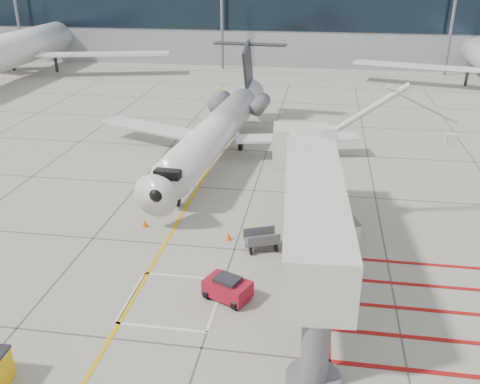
# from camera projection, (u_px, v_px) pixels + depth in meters

# --- Properties ---
(ground_plane) EXTENTS (260.00, 260.00, 0.00)m
(ground_plane) POSITION_uv_depth(u_px,v_px,m) (220.00, 292.00, 25.03)
(ground_plane) COLOR #9E9A89
(ground_plane) RESTS_ON ground
(regional_jet) EXTENTS (24.27, 29.56, 7.31)m
(regional_jet) POSITION_uv_depth(u_px,v_px,m) (207.00, 121.00, 38.00)
(regional_jet) COLOR silver
(regional_jet) RESTS_ON ground_plane
(jet_bridge) EXTENTS (9.42, 18.16, 7.07)m
(jet_bridge) POSITION_uv_depth(u_px,v_px,m) (313.00, 222.00, 23.82)
(jet_bridge) COLOR silver
(jet_bridge) RESTS_ON ground_plane
(pushback_tug) EXTENTS (2.39, 2.01, 1.19)m
(pushback_tug) POSITION_uv_depth(u_px,v_px,m) (228.00, 287.00, 24.29)
(pushback_tug) COLOR maroon
(pushback_tug) RESTS_ON ground_plane
(baggage_cart) EXTENTS (2.05, 1.70, 1.11)m
(baggage_cart) POSITION_uv_depth(u_px,v_px,m) (261.00, 240.00, 28.47)
(baggage_cart) COLOR #515255
(baggage_cart) RESTS_ON ground_plane
(ground_power_unit) EXTENTS (2.37, 1.84, 1.65)m
(ground_power_unit) POSITION_uv_depth(u_px,v_px,m) (337.00, 235.00, 28.39)
(ground_power_unit) COLOR silver
(ground_power_unit) RESTS_ON ground_plane
(cone_nose) EXTENTS (0.34, 0.34, 0.47)m
(cone_nose) POSITION_uv_depth(u_px,v_px,m) (145.00, 223.00, 30.99)
(cone_nose) COLOR #F3600C
(cone_nose) RESTS_ON ground_plane
(cone_side) EXTENTS (0.34, 0.34, 0.47)m
(cone_side) POSITION_uv_depth(u_px,v_px,m) (228.00, 236.00, 29.53)
(cone_side) COLOR orange
(cone_side) RESTS_ON ground_plane
(terminal_building) EXTENTS (180.00, 28.00, 14.00)m
(terminal_building) POSITION_uv_depth(u_px,v_px,m) (365.00, 8.00, 84.10)
(terminal_building) COLOR gray
(terminal_building) RESTS_ON ground_plane
(terminal_glass_band) EXTENTS (180.00, 0.10, 6.00)m
(terminal_glass_band) POSITION_uv_depth(u_px,v_px,m) (372.00, 10.00, 70.99)
(terminal_glass_band) COLOR black
(terminal_glass_band) RESTS_ON ground_plane
(bg_aircraft_b) EXTENTS (38.14, 42.38, 12.71)m
(bg_aircraft_b) POSITION_uv_depth(u_px,v_px,m) (20.00, 25.00, 69.03)
(bg_aircraft_b) COLOR silver
(bg_aircraft_b) RESTS_ON ground_plane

